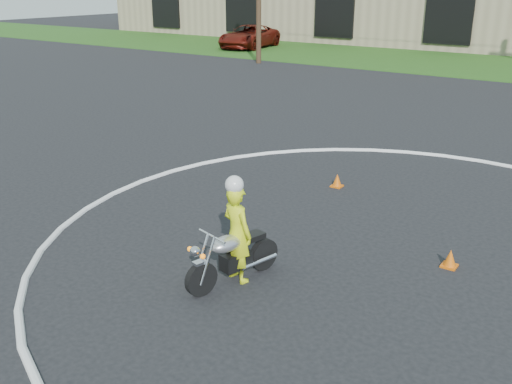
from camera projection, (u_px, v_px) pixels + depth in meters
The scene contains 4 objects.
ground at pixel (303, 330), 7.53m from camera, with size 120.00×120.00×0.00m, color black.
primary_motorcycle at pixel (232, 256), 8.57m from camera, with size 0.75×1.71×0.91m.
rider_primary_grp at pixel (237, 231), 8.54m from camera, with size 0.63×0.50×1.69m.
pickup_grp at pixel (249, 37), 38.55m from camera, with size 3.20×5.68×1.50m.
Camera 1 is at (3.11, -5.65, 4.34)m, focal length 40.00 mm.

